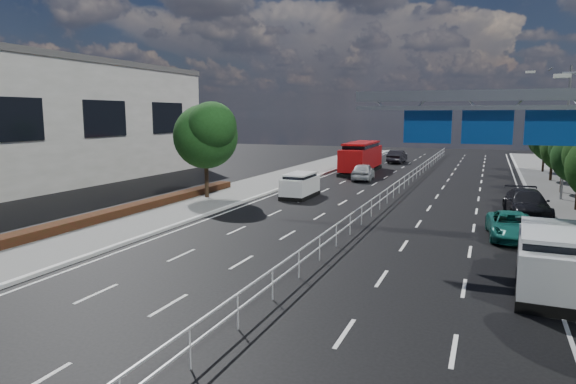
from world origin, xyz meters
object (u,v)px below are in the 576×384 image
(red_bus, at_px, (361,157))
(parked_car_dark, at_px, (527,204))
(near_car_dark, at_px, (397,157))
(parked_car_teal, at_px, (512,226))
(silver_minivan, at_px, (553,261))
(white_minivan, at_px, (300,186))
(overhead_gantry, at_px, (507,120))
(near_car_silver, at_px, (363,172))

(red_bus, height_order, parked_car_dark, red_bus)
(near_car_dark, relative_size, parked_car_teal, 1.04)
(silver_minivan, distance_m, parked_car_teal, 7.56)
(silver_minivan, bearing_deg, white_minivan, 136.27)
(white_minivan, relative_size, near_car_dark, 0.86)
(overhead_gantry, xyz_separation_m, near_car_silver, (-11.08, 22.31, -4.85))
(near_car_dark, height_order, silver_minivan, silver_minivan)
(near_car_silver, xyz_separation_m, near_car_dark, (0.02, 17.78, 0.01))
(silver_minivan, relative_size, parked_car_dark, 0.98)
(overhead_gantry, height_order, silver_minivan, overhead_gantry)
(parked_car_teal, xyz_separation_m, parked_car_dark, (0.99, 6.02, 0.15))
(red_bus, bearing_deg, overhead_gantry, -67.09)
(overhead_gantry, height_order, white_minivan, overhead_gantry)
(red_bus, xyz_separation_m, near_car_silver, (1.65, -6.12, -0.84))
(parked_car_teal, bearing_deg, white_minivan, 145.46)
(near_car_dark, bearing_deg, red_bus, 84.16)
(parked_car_dark, bearing_deg, white_minivan, 167.00)
(red_bus, xyz_separation_m, parked_car_dark, (14.30, -19.24, -0.82))
(white_minivan, bearing_deg, red_bus, 88.99)
(silver_minivan, height_order, parked_car_dark, silver_minivan)
(red_bus, xyz_separation_m, silver_minivan, (14.30, -32.75, -0.55))
(white_minivan, xyz_separation_m, parked_car_teal, (13.52, -7.81, -0.23))
(white_minivan, relative_size, parked_car_dark, 0.76)
(white_minivan, height_order, near_car_dark, white_minivan)
(red_bus, bearing_deg, parked_car_teal, -63.45)
(silver_minivan, relative_size, parked_car_teal, 1.16)
(overhead_gantry, height_order, red_bus, overhead_gantry)
(overhead_gantry, xyz_separation_m, parked_car_dark, (1.56, 9.18, -4.84))
(red_bus, relative_size, silver_minivan, 1.98)
(red_bus, bearing_deg, near_car_silver, -76.11)
(overhead_gantry, relative_size, silver_minivan, 1.97)
(near_car_silver, height_order, parked_car_dark, parked_car_dark)
(white_minivan, bearing_deg, parked_car_teal, -30.29)
(overhead_gantry, distance_m, white_minivan, 17.63)
(silver_minivan, bearing_deg, overhead_gantry, 112.62)
(near_car_dark, bearing_deg, silver_minivan, 108.17)
(red_bus, bearing_deg, silver_minivan, -67.64)
(white_minivan, xyz_separation_m, near_car_dark, (1.89, 29.12, -0.09))
(overhead_gantry, bearing_deg, silver_minivan, -70.15)
(silver_minivan, bearing_deg, near_car_dark, 108.64)
(silver_minivan, xyz_separation_m, parked_car_teal, (-0.99, 7.49, -0.42))
(near_car_silver, relative_size, silver_minivan, 0.85)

